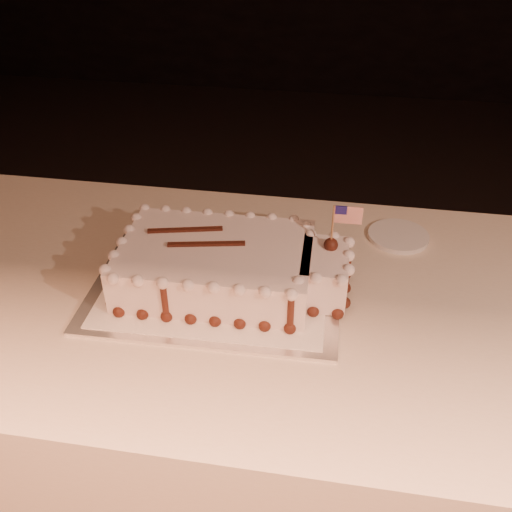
% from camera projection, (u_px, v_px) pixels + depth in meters
% --- Properties ---
extents(room_shell, '(6.10, 8.10, 2.90)m').
position_uv_depth(room_shell, '(317.00, 31.00, 0.27)').
color(room_shell, black).
rests_on(room_shell, ground).
extents(banquet_table, '(2.40, 0.80, 0.75)m').
position_uv_depth(banquet_table, '(310.00, 423.00, 1.34)').
color(banquet_table, beige).
rests_on(banquet_table, ground).
extents(cake_board, '(0.51, 0.38, 0.01)m').
position_uv_depth(cake_board, '(217.00, 285.00, 1.16)').
color(cake_board, white).
rests_on(cake_board, banquet_table).
extents(doily, '(0.45, 0.35, 0.00)m').
position_uv_depth(doily, '(217.00, 283.00, 1.16)').
color(doily, white).
rests_on(doily, cake_board).
extents(sheet_cake, '(0.47, 0.28, 0.19)m').
position_uv_depth(sheet_cake, '(229.00, 266.00, 1.13)').
color(sheet_cake, white).
rests_on(sheet_cake, doily).
extents(side_plate, '(0.14, 0.14, 0.01)m').
position_uv_depth(side_plate, '(398.00, 236.00, 1.31)').
color(side_plate, silver).
rests_on(side_plate, banquet_table).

